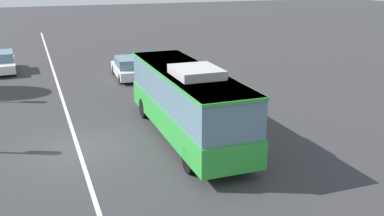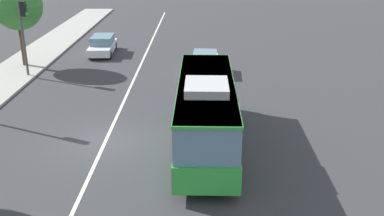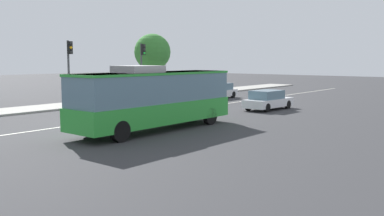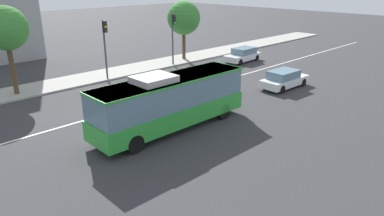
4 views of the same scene
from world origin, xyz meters
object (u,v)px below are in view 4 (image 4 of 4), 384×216
object	(u,v)px
sedan_white	(243,55)
street_tree_kerbside_left	(184,18)
traffic_light_mid_block	(105,40)
transit_bus	(171,100)
street_tree_kerbside_centre	(5,29)
traffic_light_near_corner	(173,30)
sedan_white_ahead	(284,79)

from	to	relation	value
sedan_white	street_tree_kerbside_left	distance (m)	7.41
traffic_light_mid_block	street_tree_kerbside_left	size ratio (longest dim) A/B	0.83
transit_bus	street_tree_kerbside_centre	size ratio (longest dim) A/B	1.50
traffic_light_near_corner	street_tree_kerbside_centre	xyz separation A→B (m)	(-15.09, 1.02, 1.47)
transit_bus	traffic_light_near_corner	distance (m)	16.19
street_tree_kerbside_left	street_tree_kerbside_centre	xyz separation A→B (m)	(-17.67, -0.25, 0.57)
sedan_white_ahead	street_tree_kerbside_left	bearing A→B (deg)	87.22
traffic_light_mid_block	street_tree_kerbside_centre	size ratio (longest dim) A/B	0.78
sedan_white_ahead	traffic_light_mid_block	xyz separation A→B (m)	(-9.16, 11.91, 2.84)
transit_bus	sedan_white_ahead	size ratio (longest dim) A/B	2.19
transit_bus	traffic_light_mid_block	size ratio (longest dim) A/B	1.93
traffic_light_near_corner	transit_bus	bearing A→B (deg)	-37.84
transit_bus	street_tree_kerbside_centre	bearing A→B (deg)	108.79
traffic_light_near_corner	street_tree_kerbside_centre	bearing A→B (deg)	-89.90
sedan_white	sedan_white_ahead	size ratio (longest dim) A/B	1.00
sedan_white	street_tree_kerbside_left	xyz separation A→B (m)	(-4.01, 4.98, 3.74)
transit_bus	traffic_light_mid_block	distance (m)	12.33
transit_bus	traffic_light_mid_block	world-z (taller)	traffic_light_mid_block
sedan_white	street_tree_kerbside_centre	world-z (taller)	street_tree_kerbside_centre
sedan_white	traffic_light_mid_block	distance (m)	15.09
sedan_white_ahead	traffic_light_near_corner	world-z (taller)	traffic_light_near_corner
transit_bus	street_tree_kerbside_left	size ratio (longest dim) A/B	1.60
sedan_white	sedan_white_ahead	xyz separation A→B (m)	(-5.23, -8.36, 0.00)
traffic_light_mid_block	street_tree_kerbside_centre	bearing A→B (deg)	-95.37
traffic_light_mid_block	sedan_white	bearing A→B (deg)	79.93
transit_bus	street_tree_kerbside_centre	world-z (taller)	street_tree_kerbside_centre
street_tree_kerbside_centre	sedan_white	bearing A→B (deg)	-12.29
sedan_white_ahead	street_tree_kerbside_centre	size ratio (longest dim) A/B	0.68
street_tree_kerbside_centre	sedan_white_ahead	bearing A→B (deg)	-38.48
sedan_white_ahead	traffic_light_near_corner	distance (m)	12.47
transit_bus	traffic_light_near_corner	world-z (taller)	traffic_light_near_corner
street_tree_kerbside_centre	traffic_light_mid_block	bearing A→B (deg)	-9.15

